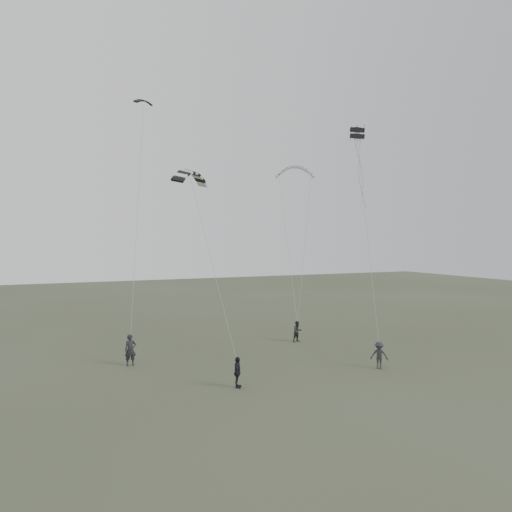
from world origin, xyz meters
name	(u,v)px	position (x,y,z in m)	size (l,w,h in m)	color
ground	(285,376)	(0.00, 0.00, 0.00)	(140.00, 140.00, 0.00)	#3B432B
flyer_left	(130,350)	(-7.74, 6.07, 0.98)	(0.71, 0.47, 1.96)	black
flyer_right	(298,331)	(5.30, 8.08, 0.80)	(0.77, 0.60, 1.59)	#25252A
flyer_center	(237,372)	(-3.40, -0.98, 0.82)	(0.96, 0.40, 1.65)	black
flyer_far	(379,355)	(5.97, -0.94, 0.83)	(1.07, 0.61, 1.65)	#292A2E
kite_dark_small	(143,101)	(-5.46, 12.59, 18.31)	(1.44, 0.43, 0.49)	black
kite_pale_large	(295,167)	(7.78, 13.10, 14.17)	(3.47, 0.78, 1.46)	#ADB0B2
kite_striped	(191,172)	(-4.32, 4.33, 12.05)	(3.09, 0.77, 1.21)	black
kite_box	(357,133)	(7.95, 4.21, 15.44)	(0.74, 0.74, 0.76)	black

